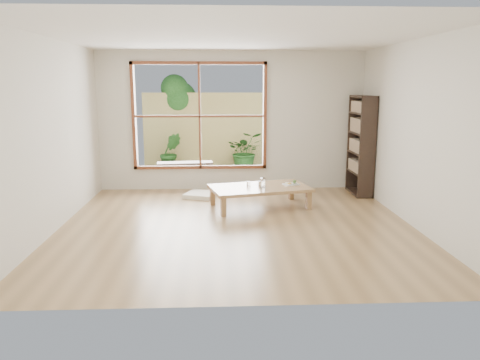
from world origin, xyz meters
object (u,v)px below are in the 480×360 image
at_px(bookshelf, 361,145).
at_px(food_tray, 292,184).
at_px(low_table, 260,189).
at_px(garden_bench, 185,165).

height_order(bookshelf, food_tray, bookshelf).
xyz_separation_m(low_table, food_tray, (0.55, 0.13, 0.06)).
xyz_separation_m(low_table, garden_bench, (-1.38, 2.26, 0.03)).
xyz_separation_m(bookshelf, garden_bench, (-3.30, 1.37, -0.57)).
distance_m(low_table, food_tray, 0.56).
distance_m(food_tray, garden_bench, 2.87).
height_order(low_table, bookshelf, bookshelf).
height_order(low_table, food_tray, food_tray).
bearing_deg(low_table, bookshelf, 11.15).
bearing_deg(low_table, garden_bench, 107.46).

